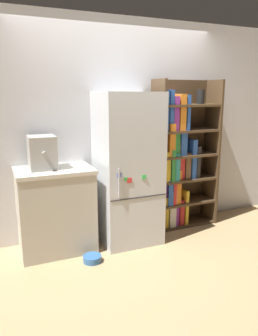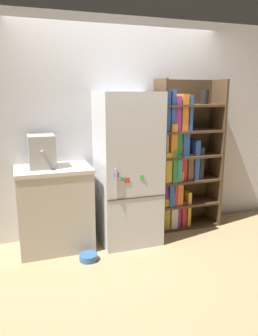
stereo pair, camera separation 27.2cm
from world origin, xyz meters
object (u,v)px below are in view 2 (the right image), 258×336
object	(u,v)px
bookshelf	(180,160)
espresso_machine	(42,151)
refrigerator	(127,169)
pet_bowl	(88,257)

from	to	relation	value
bookshelf	espresso_machine	distance (m)	1.73
refrigerator	espresso_machine	world-z (taller)	refrigerator
refrigerator	pet_bowl	bearing A→B (deg)	-145.74
refrigerator	pet_bowl	size ratio (longest dim) A/B	8.90
refrigerator	espresso_machine	xyz separation A→B (m)	(-0.95, 0.08, 0.24)
bookshelf	refrigerator	bearing A→B (deg)	-167.74
bookshelf	pet_bowl	distance (m)	1.67
bookshelf	espresso_machine	xyz separation A→B (m)	(-1.71, -0.09, 0.23)
bookshelf	pet_bowl	bearing A→B (deg)	-157.52
espresso_machine	refrigerator	bearing A→B (deg)	-4.84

